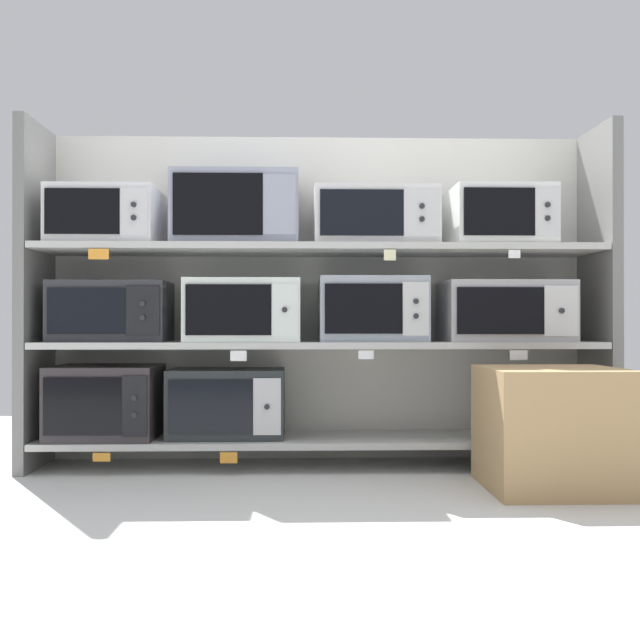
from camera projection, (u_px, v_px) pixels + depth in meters
name	position (u px, v px, depth m)	size (l,w,h in m)	color
ground	(328.00, 524.00, 2.59)	(6.58, 6.00, 0.02)	silver
back_panel	(319.00, 298.00, 3.83)	(2.78, 0.04, 1.59)	beige
upright_left	(35.00, 296.00, 3.55)	(0.05, 0.44, 1.59)	slate
upright_right	(599.00, 296.00, 3.63)	(0.05, 0.44, 1.59)	slate
shelf_0	(320.00, 440.00, 3.59)	(2.58, 0.44, 0.03)	beige
microwave_0	(106.00, 402.00, 3.55)	(0.48, 0.43, 0.33)	#312B2E
microwave_1	(227.00, 403.00, 3.57)	(0.53, 0.34, 0.32)	#282D2F
price_tag_0	(102.00, 457.00, 3.34)	(0.08, 0.00, 0.04)	orange
price_tag_1	(229.00, 458.00, 3.35)	(0.08, 0.00, 0.05)	orange
shelf_1	(320.00, 345.00, 3.59)	(2.58, 0.44, 0.03)	beige
microwave_2	(112.00, 312.00, 3.56)	(0.52, 0.35, 0.28)	#2E2F34
microwave_3	(244.00, 311.00, 3.57)	(0.52, 0.44, 0.29)	silver
microwave_4	(372.00, 309.00, 3.59)	(0.49, 0.38, 0.30)	#9AA4AF
microwave_5	(504.00, 311.00, 3.61)	(0.58, 0.42, 0.28)	#A3A0A3
price_tag_2	(238.00, 356.00, 3.35)	(0.07, 0.00, 0.05)	white
price_tag_3	(366.00, 355.00, 3.37)	(0.07, 0.00, 0.04)	white
price_tag_4	(519.00, 355.00, 3.39)	(0.08, 0.00, 0.04)	white
shelf_2	(320.00, 250.00, 3.59)	(2.58, 0.44, 0.03)	beige
microwave_6	(107.00, 217.00, 3.56)	(0.48, 0.41, 0.26)	silver
microwave_7	(236.00, 210.00, 3.58)	(0.58, 0.37, 0.34)	#979CAF
microwave_8	(375.00, 218.00, 3.59)	(0.57, 0.38, 0.27)	silver
microwave_9	(498.00, 218.00, 3.61)	(0.45, 0.43, 0.27)	white
price_tag_5	(99.00, 254.00, 3.34)	(0.09, 0.00, 0.05)	orange
price_tag_6	(390.00, 255.00, 3.38)	(0.05, 0.00, 0.05)	beige
price_tag_7	(514.00, 254.00, 3.39)	(0.05, 0.00, 0.04)	white
shipping_carton	(552.00, 428.00, 3.09)	(0.54, 0.54, 0.49)	tan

